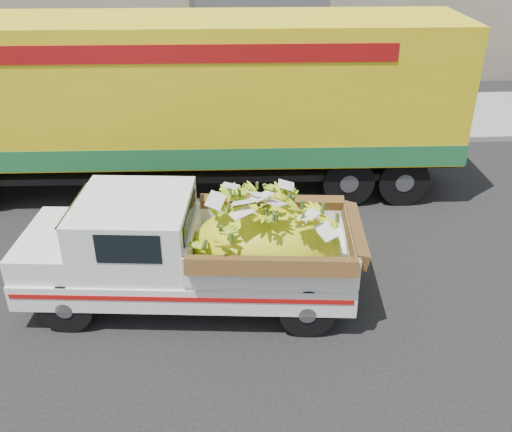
{
  "coord_description": "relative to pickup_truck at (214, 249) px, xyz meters",
  "views": [
    {
      "loc": [
        1.84,
        -8.35,
        5.79
      ],
      "look_at": [
        2.41,
        -0.1,
        1.28
      ],
      "focal_mm": 40.0,
      "sensor_mm": 36.0,
      "label": 1
    }
  ],
  "objects": [
    {
      "name": "pickup_truck",
      "position": [
        0.0,
        0.0,
        0.0
      ],
      "size": [
        5.39,
        2.41,
        1.83
      ],
      "rotation": [
        0.0,
        0.0,
        -0.1
      ],
      "color": "black",
      "rests_on": "ground"
    },
    {
      "name": "sidewalk",
      "position": [
        -1.69,
        8.95,
        -0.92
      ],
      "size": [
        60.0,
        4.0,
        0.14
      ],
      "primitive_type": "cube",
      "color": "gray",
      "rests_on": "ground"
    },
    {
      "name": "semi_trailer",
      "position": [
        -0.53,
        4.4,
        1.14
      ],
      "size": [
        12.03,
        2.9,
        3.8
      ],
      "rotation": [
        0.0,
        0.0,
        -0.03
      ],
      "color": "black",
      "rests_on": "ground"
    },
    {
      "name": "curb",
      "position": [
        -1.69,
        6.85,
        -0.91
      ],
      "size": [
        60.0,
        0.25,
        0.15
      ],
      "primitive_type": "cube",
      "color": "gray",
      "rests_on": "ground"
    },
    {
      "name": "ground",
      "position": [
        -1.69,
        0.61,
        -0.99
      ],
      "size": [
        100.0,
        100.0,
        0.0
      ],
      "primitive_type": "plane",
      "color": "black",
      "rests_on": "ground"
    }
  ]
}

